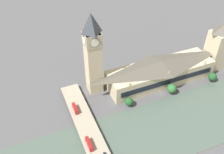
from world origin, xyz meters
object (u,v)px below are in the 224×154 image
Objects in this scene: parliament_hall at (161,71)px; double_decker_bus_rear at (75,108)px; clock_tower at (93,53)px; double_decker_bus_lead at (89,144)px; road_bridge at (97,150)px; victoria_tower at (218,46)px.

parliament_hall is 9.70× the size of double_decker_bus_rear.
parliament_hall is 1.35× the size of clock_tower.
clock_tower is 6.75× the size of double_decker_bus_lead.
double_decker_bus_rear is at bearing 132.21° from clock_tower.
road_bridge is 7.02m from double_decker_bus_lead.
clock_tower is at bearing -23.29° from double_decker_bus_lead.
double_decker_bus_rear is at bearing 96.66° from parliament_hall.
parliament_hall is at bearing -58.18° from road_bridge.
clock_tower reaches higher than double_decker_bus_lead.
clock_tower is 130.97m from victoria_tower.
road_bridge is 13.94× the size of double_decker_bus_rear.
clock_tower is 1.49× the size of victoria_tower.
clock_tower reaches higher than victoria_tower.
victoria_tower is 161.96m from road_bridge.
victoria_tower is 156.28m from double_decker_bus_rear.
clock_tower is 75.62m from double_decker_bus_lead.
double_decker_bus_rear is at bearing -1.07° from double_decker_bus_lead.
road_bridge is at bearing 161.26° from clock_tower.
double_decker_bus_rear is (-10.44, 154.98, -17.21)m from victoria_tower.
victoria_tower is 164.04m from double_decker_bus_lead.
double_decker_bus_lead is (-48.71, 155.69, -17.17)m from victoria_tower.
clock_tower is at bearing 78.31° from parliament_hall.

